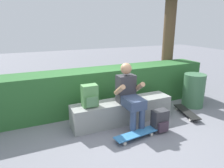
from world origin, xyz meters
name	(u,v)px	position (x,y,z in m)	size (l,w,h in m)	color
ground_plane	(131,129)	(0.00, 0.00, 0.00)	(24.00, 24.00, 0.00)	slate
bench_main	(122,111)	(0.00, 0.34, 0.22)	(2.03, 0.43, 0.44)	gray
person_skater	(129,94)	(0.03, 0.13, 0.64)	(0.49, 0.62, 1.19)	#333338
skateboard_near_person	(136,134)	(-0.08, -0.32, 0.07)	(0.82, 0.29, 0.09)	teal
skateboard_beside_bench	(186,112)	(1.38, 0.04, 0.07)	(0.38, 0.82, 0.09)	black
backpack_on_bench	(90,96)	(-0.67, 0.33, 0.64)	(0.28, 0.23, 0.40)	#51894C
backpack_on_ground	(160,121)	(0.45, -0.27, 0.19)	(0.28, 0.23, 0.40)	#333338
hedge_row	(89,90)	(-0.42, 1.16, 0.46)	(5.82, 0.65, 0.92)	#2B612D
trash_bin	(194,90)	(1.88, 0.38, 0.39)	(0.49, 0.49, 0.77)	#3D6B47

